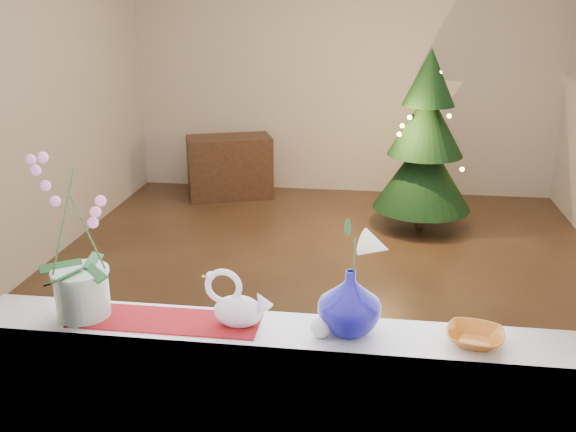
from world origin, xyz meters
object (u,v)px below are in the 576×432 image
blue_vase (350,297)px  xmas_tree (425,141)px  orchid_pot (76,239)px  swan (238,300)px  paperweight (321,327)px  amber_dish (475,338)px  side_table (230,167)px

blue_vase → xmas_tree: xmas_tree is taller
orchid_pot → swan: size_ratio=2.54×
xmas_tree → paperweight: bearing=-99.1°
orchid_pot → paperweight: (0.89, -0.03, -0.27)m
orchid_pot → xmas_tree: bearing=68.3°
amber_dish → swan: bearing=179.1°
paperweight → xmas_tree: (0.61, 3.81, -0.14)m
orchid_pot → side_table: size_ratio=0.71×
blue_vase → xmas_tree: bearing=82.2°
blue_vase → amber_dish: size_ratio=1.64×
side_table → blue_vase: bearing=-92.2°
orchid_pot → blue_vase: orchid_pot is taller
paperweight → side_table: bearing=106.9°
blue_vase → paperweight: 0.15m
swan → paperweight: bearing=15.5°
orchid_pot → blue_vase: (0.99, 0.02, -0.18)m
xmas_tree → side_table: bearing=160.6°
amber_dish → side_table: bearing=113.0°
swan → side_table: 4.64m
blue_vase → amber_dish: 0.45m
orchid_pot → amber_dish: size_ratio=3.76×
paperweight → amber_dish: 0.53m
orchid_pot → xmas_tree: 4.08m
swan → blue_vase: blue_vase is taller
paperweight → xmas_tree: xmas_tree is taller
swan → amber_dish: (0.83, -0.01, -0.08)m
side_table → xmas_tree: bearing=-39.7°
orchid_pot → blue_vase: 1.00m
xmas_tree → swan: bearing=-103.7°
xmas_tree → side_table: 2.15m
xmas_tree → side_table: size_ratio=1.88×
side_table → orchid_pot: bearing=-104.3°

